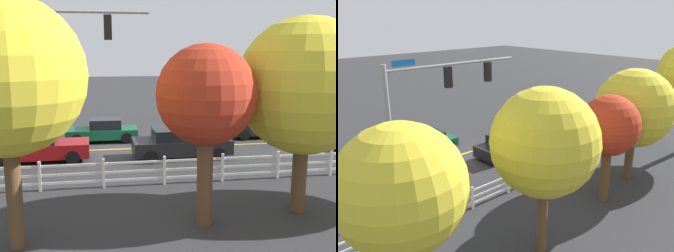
% 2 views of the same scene
% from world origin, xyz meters
% --- Properties ---
extents(ground_plane, '(120.00, 120.00, 0.00)m').
position_xyz_m(ground_plane, '(0.00, 0.00, 0.00)').
color(ground_plane, '#2D2D30').
extents(lane_center_stripe, '(28.00, 0.16, 0.01)m').
position_xyz_m(lane_center_stripe, '(-4.00, 0.00, 0.00)').
color(lane_center_stripe, gold).
rests_on(lane_center_stripe, ground_plane).
extents(signal_assembly, '(7.39, 0.37, 7.15)m').
position_xyz_m(signal_assembly, '(3.66, 4.07, 5.03)').
color(signal_assembly, gray).
rests_on(signal_assembly, ground_plane).
extents(car_0, '(4.07, 1.86, 1.34)m').
position_xyz_m(car_0, '(0.53, -2.04, 0.64)').
color(car_0, '#0C4C2D').
rests_on(car_0, ground_plane).
extents(car_1, '(4.76, 2.00, 1.48)m').
position_xyz_m(car_1, '(3.63, 1.70, 0.70)').
color(car_1, maroon).
rests_on(car_1, ground_plane).
extents(car_2, '(4.82, 2.07, 1.46)m').
position_xyz_m(car_2, '(-3.21, 2.10, 0.71)').
color(car_2, black).
rests_on(car_2, ground_plane).
extents(car_3, '(4.16, 1.99, 1.48)m').
position_xyz_m(car_3, '(-9.07, -1.78, 0.72)').
color(car_3, black).
rests_on(car_3, ground_plane).
extents(white_rail_fence, '(26.10, 0.10, 1.15)m').
position_xyz_m(white_rail_fence, '(-3.00, 6.03, 0.60)').
color(white_rail_fence, white).
rests_on(white_rail_fence, ground_plane).
extents(tree_0, '(4.07, 4.07, 6.63)m').
position_xyz_m(tree_0, '(2.87, 10.43, 4.57)').
color(tree_0, brown).
rests_on(tree_0, ground_plane).
extents(tree_1, '(2.94, 2.94, 5.43)m').
position_xyz_m(tree_1, '(-2.44, 9.84, 3.90)').
color(tree_1, brown).
rests_on(tree_1, ground_plane).
extents(tree_2, '(4.30, 4.30, 6.28)m').
position_xyz_m(tree_2, '(-5.74, 9.34, 4.11)').
color(tree_2, brown).
rests_on(tree_2, ground_plane).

